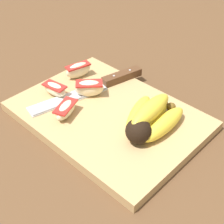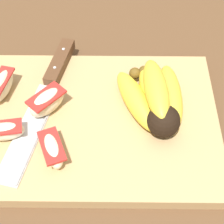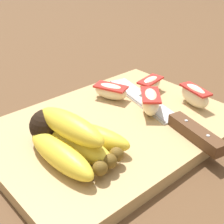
{
  "view_description": "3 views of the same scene",
  "coord_description": "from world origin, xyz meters",
  "px_view_note": "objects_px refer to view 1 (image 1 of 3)",
  "views": [
    {
      "loc": [
        0.37,
        -0.36,
        0.44
      ],
      "look_at": [
        0.02,
        -0.0,
        0.04
      ],
      "focal_mm": 52.61,
      "sensor_mm": 36.0,
      "label": 1
    },
    {
      "loc": [
        0.03,
        -0.33,
        0.47
      ],
      "look_at": [
        0.03,
        0.01,
        0.04
      ],
      "focal_mm": 59.83,
      "sensor_mm": 36.0,
      "label": 2
    },
    {
      "loc": [
        0.28,
        0.32,
        0.28
      ],
      "look_at": [
        0.02,
        0.03,
        0.06
      ],
      "focal_mm": 50.68,
      "sensor_mm": 36.0,
      "label": 3
    }
  ],
  "objects_px": {
    "apple_wedge_near": "(89,88)",
    "chefs_knife": "(104,84)",
    "apple_wedge_extra": "(78,70)",
    "apple_wedge_far": "(55,89)",
    "banana_bunch": "(149,119)",
    "apple_wedge_middle": "(66,109)"
  },
  "relations": [
    {
      "from": "chefs_knife",
      "to": "apple_wedge_far",
      "type": "height_order",
      "value": "apple_wedge_far"
    },
    {
      "from": "apple_wedge_middle",
      "to": "apple_wedge_extra",
      "type": "xyz_separation_m",
      "value": [
        -0.09,
        0.11,
        0.0
      ]
    },
    {
      "from": "banana_bunch",
      "to": "apple_wedge_near",
      "type": "height_order",
      "value": "banana_bunch"
    },
    {
      "from": "chefs_knife",
      "to": "apple_wedge_near",
      "type": "relative_size",
      "value": 4.34
    },
    {
      "from": "apple_wedge_far",
      "to": "apple_wedge_near",
      "type": "bearing_deg",
      "value": 42.29
    },
    {
      "from": "chefs_knife",
      "to": "apple_wedge_extra",
      "type": "bearing_deg",
      "value": -168.4
    },
    {
      "from": "chefs_knife",
      "to": "apple_wedge_extra",
      "type": "height_order",
      "value": "apple_wedge_extra"
    },
    {
      "from": "banana_bunch",
      "to": "apple_wedge_extra",
      "type": "relative_size",
      "value": 2.16
    },
    {
      "from": "apple_wedge_middle",
      "to": "apple_wedge_far",
      "type": "height_order",
      "value": "apple_wedge_far"
    },
    {
      "from": "apple_wedge_near",
      "to": "chefs_knife",
      "type": "bearing_deg",
      "value": 92.81
    },
    {
      "from": "banana_bunch",
      "to": "chefs_knife",
      "type": "relative_size",
      "value": 0.51
    },
    {
      "from": "apple_wedge_middle",
      "to": "apple_wedge_far",
      "type": "distance_m",
      "value": 0.08
    },
    {
      "from": "apple_wedge_far",
      "to": "chefs_knife",
      "type": "bearing_deg",
      "value": 61.77
    },
    {
      "from": "apple_wedge_extra",
      "to": "apple_wedge_near",
      "type": "bearing_deg",
      "value": -24.73
    },
    {
      "from": "banana_bunch",
      "to": "apple_wedge_near",
      "type": "relative_size",
      "value": 2.21
    },
    {
      "from": "apple_wedge_near",
      "to": "apple_wedge_extra",
      "type": "relative_size",
      "value": 0.98
    },
    {
      "from": "chefs_knife",
      "to": "apple_wedge_middle",
      "type": "xyz_separation_m",
      "value": [
        0.02,
        -0.13,
        0.01
      ]
    },
    {
      "from": "chefs_knife",
      "to": "apple_wedge_far",
      "type": "relative_size",
      "value": 4.66
    },
    {
      "from": "banana_bunch",
      "to": "apple_wedge_middle",
      "type": "height_order",
      "value": "banana_bunch"
    },
    {
      "from": "apple_wedge_near",
      "to": "apple_wedge_extra",
      "type": "height_order",
      "value": "apple_wedge_near"
    },
    {
      "from": "banana_bunch",
      "to": "apple_wedge_extra",
      "type": "bearing_deg",
      "value": 173.02
    },
    {
      "from": "chefs_knife",
      "to": "banana_bunch",
      "type": "bearing_deg",
      "value": -14.87
    }
  ]
}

